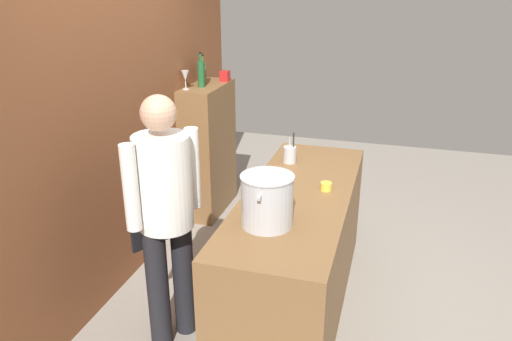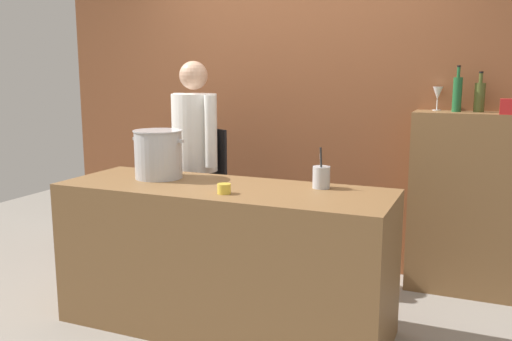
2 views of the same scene
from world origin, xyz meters
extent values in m
plane|color=gray|center=(0.00, 0.00, 0.00)|extent=(8.00, 8.00, 0.00)
cube|color=brown|center=(0.00, 1.40, 1.50)|extent=(4.40, 0.10, 3.00)
cube|color=brown|center=(0.00, 0.00, 0.45)|extent=(2.03, 0.70, 0.90)
cube|color=brown|center=(1.33, 1.19, 0.65)|extent=(0.76, 0.32, 1.30)
cylinder|color=black|center=(-0.50, 0.66, 0.42)|extent=(0.14, 0.14, 0.84)
cylinder|color=black|center=(-0.67, 0.75, 0.42)|extent=(0.14, 0.14, 0.84)
cylinder|color=white|center=(-0.59, 0.71, 1.13)|extent=(0.34, 0.34, 0.58)
cube|color=black|center=(-0.50, 0.86, 0.89)|extent=(0.27, 0.16, 0.52)
cylinder|color=white|center=(-0.39, 0.60, 1.16)|extent=(0.09, 0.09, 0.52)
cylinder|color=white|center=(-0.78, 0.81, 1.16)|extent=(0.09, 0.09, 0.52)
sphere|color=tan|center=(-0.59, 0.71, 1.55)|extent=(0.21, 0.21, 0.21)
cylinder|color=#B7BABF|center=(-0.51, 0.09, 1.05)|extent=(0.31, 0.31, 0.30)
cylinder|color=#B7BABF|center=(-0.51, 0.09, 1.21)|extent=(0.32, 0.32, 0.01)
cube|color=#B7BABF|center=(-0.68, 0.09, 1.15)|extent=(0.04, 0.02, 0.02)
cube|color=#B7BABF|center=(-0.34, 0.09, 1.15)|extent=(0.04, 0.02, 0.02)
cylinder|color=#B7BABF|center=(0.56, 0.19, 0.97)|extent=(0.10, 0.10, 0.13)
cylinder|color=#B7BABF|center=(0.55, 0.19, 1.01)|extent=(0.03, 0.02, 0.19)
cylinder|color=#262626|center=(0.56, 0.16, 1.03)|extent=(0.02, 0.01, 0.23)
cylinder|color=yellow|center=(0.09, -0.17, 0.93)|extent=(0.08, 0.08, 0.06)
cylinder|color=#1E592D|center=(1.23, 1.20, 1.42)|extent=(0.06, 0.06, 0.24)
cylinder|color=#1E592D|center=(1.23, 1.20, 1.58)|extent=(0.02, 0.02, 0.07)
cylinder|color=black|center=(1.23, 1.20, 1.62)|extent=(0.03, 0.03, 0.01)
cylinder|color=#475123|center=(1.38, 1.24, 1.41)|extent=(0.07, 0.07, 0.20)
cylinder|color=#475123|center=(1.38, 1.24, 1.54)|extent=(0.03, 0.03, 0.07)
cylinder|color=black|center=(1.38, 1.24, 1.58)|extent=(0.03, 0.03, 0.01)
cylinder|color=silver|center=(1.09, 1.30, 1.31)|extent=(0.06, 0.06, 0.01)
cylinder|color=silver|center=(1.09, 1.30, 1.35)|extent=(0.01, 0.01, 0.07)
cone|color=silver|center=(1.09, 1.30, 1.43)|extent=(0.07, 0.07, 0.09)
cube|color=red|center=(1.55, 1.08, 1.36)|extent=(0.09, 0.09, 0.10)
camera|label=1|loc=(-3.03, -0.59, 2.28)|focal=34.60mm
camera|label=2|loc=(1.44, -2.90, 1.58)|focal=38.47mm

